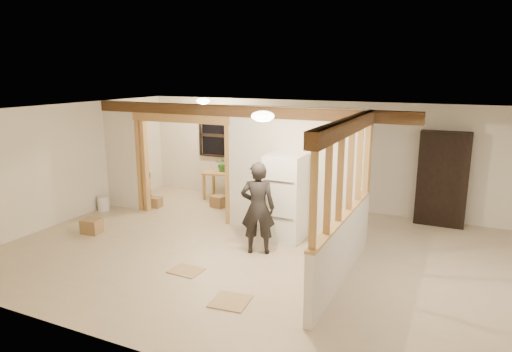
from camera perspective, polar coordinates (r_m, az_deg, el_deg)
The scene contains 28 objects.
floor at distance 8.24m, azimuth 0.32°, elevation -9.59°, with size 9.00×6.50×0.01m, color #BFAA8E.
ceiling at distance 7.64m, azimuth 0.35°, elevation 8.05°, with size 9.00×6.50×0.01m, color white.
wall_back at distance 10.81m, azimuth 7.62°, elevation 2.70°, with size 9.00×0.01×2.50m, color silver.
wall_front at distance 5.22m, azimuth -15.07°, elevation -8.89°, with size 9.00×0.01×2.50m, color silver.
wall_left at distance 10.52m, azimuth -22.51°, elevation 1.53°, with size 0.01×6.50×2.50m, color silver.
partition_left_stub at distance 11.04m, azimuth -16.35°, elevation 2.50°, with size 0.90×0.12×2.50m, color silver.
partition_center at distance 8.85m, azimuth 4.79°, elevation 0.49°, with size 2.80×0.12×2.50m, color silver.
doorway_frame at distance 10.06m, azimuth -9.22°, elevation 1.01°, with size 2.46×0.14×2.20m, color tan.
header_beam_back at distance 9.16m, azimuth -2.19°, elevation 8.10°, with size 7.00×0.18×0.22m, color #51341B.
header_beam_right at distance 6.74m, azimuth 11.38°, elevation 6.12°, with size 0.18×3.30×0.22m, color #51341B.
pony_wall at distance 7.20m, azimuth 10.71°, elevation -8.89°, with size 0.12×3.20×1.00m, color silver.
stud_partition at distance 6.86m, azimuth 11.12°, elevation 0.14°, with size 0.14×3.20×1.32m, color tan.
window_back at distance 11.73m, azimuth -4.68°, elevation 5.05°, with size 1.12×0.10×1.10m, color black.
ceiling_dome_main at distance 7.06m, azimuth 0.85°, elevation 7.49°, with size 0.36×0.36×0.16m, color #FFEABF.
ceiling_dome_util at distance 10.85m, azimuth -6.62°, elevation 9.31°, with size 0.32×0.32×0.14m, color #FFEABF.
hanging_bulb at distance 10.02m, azimuth -6.24°, elevation 7.30°, with size 0.07×0.07×0.07m, color #FFD88C.
refrigerator at distance 8.60m, azimuth 3.69°, elevation -2.74°, with size 0.68×0.66×1.66m, color white.
woman at distance 7.98m, azimuth 0.23°, elevation -4.03°, with size 0.60×0.39×1.65m, color black.
work_table at distance 11.45m, azimuth -3.69°, elevation -1.22°, with size 1.13×0.56×0.71m, color tan.
potted_plant at distance 11.39m, azimuth -4.16°, elevation 1.50°, with size 0.34×0.30×0.38m, color #35722C.
shop_vac at distance 11.85m, azimuth -14.12°, elevation -1.22°, with size 0.51×0.51×0.67m, color #B22319.
bookshelf at distance 10.16m, azimuth 22.28°, elevation -0.35°, with size 0.98×0.33×1.97m, color black.
bucket at distance 11.17m, azimuth -18.54°, elevation -3.25°, with size 0.26×0.26×0.33m, color silver.
box_util_a at distance 10.89m, azimuth -4.76°, elevation -3.18°, with size 0.32×0.27×0.27m, color #967148.
box_util_b at distance 11.10m, azimuth -12.43°, elevation -3.22°, with size 0.26×0.26×0.24m, color #967148.
box_front at distance 9.69m, azimuth -19.86°, elevation -5.93°, with size 0.36×0.29×0.29m, color #967148.
floor_panel_near at distance 6.63m, azimuth -3.22°, elevation -15.37°, with size 0.51×0.51×0.02m, color tan.
floor_panel_far at distance 7.61m, azimuth -8.72°, elevation -11.62°, with size 0.51×0.41×0.02m, color tan.
Camera 1 is at (3.20, -6.90, 3.15)m, focal length 32.00 mm.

